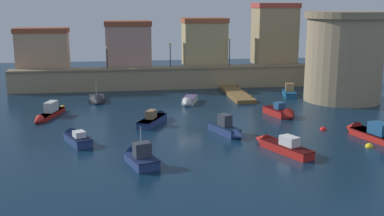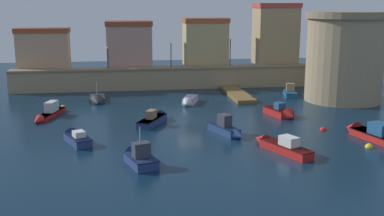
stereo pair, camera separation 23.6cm
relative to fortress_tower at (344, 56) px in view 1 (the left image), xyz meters
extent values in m
plane|color=#0C2338|center=(-20.18, -7.06, -5.53)|extent=(105.53, 105.53, 0.00)
cube|color=#9E8966|center=(-20.18, 11.67, -4.11)|extent=(44.23, 2.28, 2.84)
cube|color=#817053|center=(-20.18, 11.67, -2.57)|extent=(44.23, 2.58, 0.24)
cube|color=tan|center=(-37.93, 14.39, -0.19)|extent=(7.09, 3.16, 5.01)
cube|color=brown|center=(-37.93, 14.39, 2.67)|extent=(7.37, 3.29, 0.70)
cube|color=tan|center=(-25.95, 15.31, 0.24)|extent=(6.41, 5.01, 5.87)
cube|color=brown|center=(-25.95, 15.31, 3.53)|extent=(6.66, 5.21, 0.70)
cube|color=tan|center=(-14.74, 15.08, 0.43)|extent=(6.26, 4.54, 6.24)
cube|color=#9F5031|center=(-14.74, 15.08, 3.90)|extent=(6.51, 4.72, 0.70)
cube|color=tan|center=(-3.94, 15.10, 1.50)|extent=(6.12, 4.59, 8.38)
cube|color=#B64037|center=(-3.94, 15.10, 6.04)|extent=(6.37, 4.77, 0.70)
cylinder|color=#9E8966|center=(0.00, 0.00, -0.46)|extent=(9.22, 9.22, 10.13)
cylinder|color=#867556|center=(0.00, 0.00, 5.00)|extent=(9.96, 9.96, 0.80)
cube|color=brown|center=(-12.22, 5.06, -5.29)|extent=(2.43, 10.93, 0.47)
cylinder|color=#513C20|center=(-11.12, 8.71, -5.18)|extent=(0.20, 0.20, 0.70)
cylinder|color=#513C20|center=(-11.12, 5.06, -5.18)|extent=(0.20, 0.20, 0.70)
cylinder|color=#513C20|center=(-11.12, 1.42, -5.18)|extent=(0.20, 0.20, 0.70)
cylinder|color=black|center=(-28.98, 11.67, -1.11)|extent=(0.12, 0.12, 2.67)
sphere|color=#F9D172|center=(-28.98, 11.67, 0.37)|extent=(0.32, 0.32, 0.32)
cylinder|color=black|center=(-20.21, 11.67, -0.91)|extent=(0.12, 0.12, 3.09)
sphere|color=#F9D172|center=(-20.21, 11.67, 0.79)|extent=(0.32, 0.32, 0.32)
cylinder|color=black|center=(-11.69, 11.67, -0.65)|extent=(0.12, 0.12, 3.60)
sphere|color=#F9D172|center=(-11.69, 11.67, 1.30)|extent=(0.32, 0.32, 0.32)
cube|color=red|center=(-14.08, -19.35, -5.17)|extent=(3.19, 5.17, 0.72)
cone|color=red|center=(-15.36, -16.42, -5.17)|extent=(1.66, 1.76, 1.20)
cube|color=#4B0A0B|center=(-14.08, -19.35, -4.85)|extent=(3.26, 5.28, 0.08)
cube|color=silver|center=(-13.94, -19.67, -4.43)|extent=(1.51, 1.77, 0.77)
cube|color=#99B7C6|center=(-14.24, -18.98, -4.39)|extent=(0.84, 0.41, 0.46)
cube|color=navy|center=(-31.06, -14.18, -5.17)|extent=(2.73, 3.93, 0.72)
cone|color=navy|center=(-31.98, -12.06, -5.17)|extent=(1.62, 1.47, 1.32)
cube|color=#131B3E|center=(-31.06, -14.18, -4.85)|extent=(2.79, 4.01, 0.08)
cube|color=silver|center=(-30.90, -14.55, -4.56)|extent=(1.24, 1.34, 0.51)
cube|color=#99B7C6|center=(-31.11, -14.06, -4.53)|extent=(0.76, 0.37, 0.30)
cube|color=#333338|center=(-30.29, 4.75, -5.29)|extent=(2.02, 4.18, 0.47)
cone|color=#333338|center=(-30.16, 2.18, -5.29)|extent=(1.78, 1.23, 1.73)
cube|color=black|center=(-30.29, 4.75, -5.09)|extent=(2.06, 4.26, 0.08)
cylinder|color=#B2B2B7|center=(-30.29, 4.71, -4.15)|extent=(0.08, 0.08, 1.81)
cube|color=navy|center=(-24.24, -8.46, -5.19)|extent=(3.32, 4.73, 0.68)
cone|color=navy|center=(-22.88, -5.87, -5.19)|extent=(1.71, 1.73, 1.25)
cube|color=#0E1438|center=(-24.24, -8.46, -4.89)|extent=(3.39, 4.82, 0.08)
cube|color=olive|center=(-24.35, -8.67, -4.43)|extent=(1.24, 1.45, 0.84)
cube|color=#99B7C6|center=(-24.06, -8.12, -4.39)|extent=(0.63, 0.37, 0.50)
cube|color=#195689|center=(-5.36, 3.83, -5.22)|extent=(2.14, 3.83, 0.61)
cone|color=#195689|center=(-4.89, 6.05, -5.22)|extent=(1.53, 1.27, 1.35)
cube|color=#0D2349|center=(-5.36, 3.83, -4.95)|extent=(2.18, 3.91, 0.08)
cube|color=olive|center=(-5.32, 3.99, -4.40)|extent=(1.16, 1.02, 1.03)
cube|color=#99B7C6|center=(-5.24, 4.39, -4.35)|extent=(0.90, 0.25, 0.62)
cube|color=navy|center=(-25.86, -20.67, -5.16)|extent=(2.60, 3.63, 0.74)
cone|color=navy|center=(-26.49, -18.73, -5.16)|extent=(1.80, 1.36, 1.60)
cube|color=#141536|center=(-25.86, -20.67, -4.83)|extent=(2.65, 3.70, 0.08)
cube|color=#333842|center=(-25.82, -20.81, -4.24)|extent=(1.45, 1.21, 1.09)
cylinder|color=#B2B2B7|center=(-25.89, -20.59, -3.66)|extent=(0.08, 0.08, 2.26)
cube|color=red|center=(-10.43, -6.52, -5.14)|extent=(2.53, 3.86, 0.77)
cone|color=red|center=(-9.83, -8.66, -5.14)|extent=(1.76, 1.37, 1.55)
cube|color=#540C0D|center=(-10.43, -6.52, -4.80)|extent=(2.58, 3.93, 0.08)
cube|color=navy|center=(-10.37, -6.75, -4.41)|extent=(1.14, 1.15, 0.70)
cube|color=red|center=(-34.82, -3.21, -5.30)|extent=(2.53, 5.40, 0.46)
cone|color=red|center=(-35.73, -6.38, -5.30)|extent=(1.41, 1.64, 1.06)
cube|color=#620D0B|center=(-34.82, -3.21, -5.11)|extent=(2.58, 5.51, 0.08)
cube|color=silver|center=(-34.76, -2.98, -4.53)|extent=(1.39, 2.06, 1.09)
cube|color=red|center=(-4.93, -16.90, -5.21)|extent=(2.78, 5.12, 0.63)
cone|color=red|center=(-5.68, -13.92, -5.21)|extent=(1.84, 1.70, 1.55)
cube|color=#470B0A|center=(-4.93, -16.90, -4.94)|extent=(2.84, 5.23, 0.08)
cube|color=navy|center=(-4.81, -17.37, -4.38)|extent=(1.66, 2.04, 1.03)
cube|color=#99B7C6|center=(-5.03, -16.50, -4.33)|extent=(1.12, 0.34, 0.62)
cube|color=silver|center=(-18.97, 1.33, -5.15)|extent=(2.44, 3.72, 0.75)
cone|color=silver|center=(-19.69, -0.71, -5.15)|extent=(1.55, 1.35, 1.30)
cube|color=#534A72|center=(-18.97, 1.33, -4.81)|extent=(2.49, 3.79, 0.08)
cube|color=navy|center=(-17.83, -12.83, -5.15)|extent=(2.49, 4.10, 0.76)
cone|color=navy|center=(-16.92, -15.15, -5.15)|extent=(1.39, 1.42, 1.06)
cube|color=#0D1E33|center=(-17.83, -12.83, -4.81)|extent=(2.54, 4.18, 0.08)
cube|color=#333842|center=(-17.78, -12.94, -4.22)|extent=(1.28, 1.48, 1.09)
sphere|color=yellow|center=(-34.05, 1.08, -5.53)|extent=(0.54, 0.54, 0.54)
sphere|color=red|center=(-8.12, -13.08, -5.53)|extent=(0.64, 0.64, 0.64)
sphere|color=yellow|center=(-6.55, -18.87, -5.53)|extent=(0.67, 0.67, 0.67)
camera|label=1|loc=(-27.23, -54.76, 6.46)|focal=44.44mm
camera|label=2|loc=(-27.00, -54.80, 6.46)|focal=44.44mm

